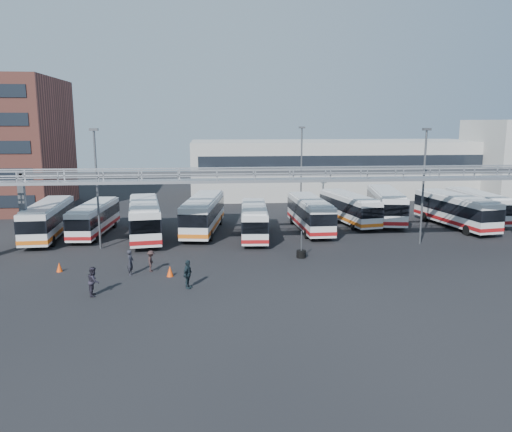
{
  "coord_description": "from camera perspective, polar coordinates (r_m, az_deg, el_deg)",
  "views": [
    {
      "loc": [
        -6.67,
        -34.64,
        10.7
      ],
      "look_at": [
        -2.78,
        6.0,
        3.0
      ],
      "focal_mm": 35.0,
      "sensor_mm": 36.0,
      "label": 1
    }
  ],
  "objects": [
    {
      "name": "warehouse",
      "position": [
        75.3,
        8.95,
        5.45
      ],
      "size": [
        42.0,
        14.0,
        8.0
      ],
      "primitive_type": "cube",
      "color": "#9E9E99",
      "rests_on": "ground"
    },
    {
      "name": "bus_6",
      "position": [
        54.1,
        10.58,
        0.98
      ],
      "size": [
        4.19,
        10.69,
        3.17
      ],
      "rotation": [
        0.0,
        0.0,
        0.17
      ],
      "color": "silver",
      "rests_on": "ground"
    },
    {
      "name": "bus_9",
      "position": [
        59.74,
        23.95,
        1.16
      ],
      "size": [
        2.49,
        10.52,
        3.19
      ],
      "rotation": [
        0.0,
        0.0,
        -0.0
      ],
      "color": "silver",
      "rests_on": "ground"
    },
    {
      "name": "bus_0",
      "position": [
        50.32,
        -22.66,
        -0.29
      ],
      "size": [
        3.07,
        11.06,
        3.33
      ],
      "rotation": [
        0.0,
        0.0,
        0.05
      ],
      "color": "silver",
      "rests_on": "ground"
    },
    {
      "name": "bus_8",
      "position": [
        55.11,
        21.83,
        0.71
      ],
      "size": [
        4.24,
        11.46,
        3.4
      ],
      "rotation": [
        0.0,
        0.0,
        0.15
      ],
      "color": "silver",
      "rests_on": "ground"
    },
    {
      "name": "pedestrian_c",
      "position": [
        37.11,
        -11.9,
        -5.06
      ],
      "size": [
        0.58,
        1.01,
        1.55
      ],
      "primitive_type": "imported",
      "rotation": [
        0.0,
        0.0,
        1.57
      ],
      "color": "#2D1E1E",
      "rests_on": "ground"
    },
    {
      "name": "gantry",
      "position": [
        41.38,
        3.86,
        3.45
      ],
      "size": [
        51.4,
        5.15,
        7.1
      ],
      "color": "#989AA0",
      "rests_on": "ground"
    },
    {
      "name": "bus_3",
      "position": [
        49.13,
        -6.04,
        0.36
      ],
      "size": [
        4.38,
        11.84,
        3.52
      ],
      "rotation": [
        0.0,
        0.0,
        -0.15
      ],
      "color": "silver",
      "rests_on": "ground"
    },
    {
      "name": "bus_7",
      "position": [
        56.09,
        14.61,
        1.33
      ],
      "size": [
        4.69,
        11.7,
        3.47
      ],
      "rotation": [
        0.0,
        0.0,
        -0.18
      ],
      "color": "silver",
      "rests_on": "ground"
    },
    {
      "name": "cone_right",
      "position": [
        35.81,
        -9.8,
        -6.24
      ],
      "size": [
        0.62,
        0.62,
        0.75
      ],
      "primitive_type": "cone",
      "rotation": [
        0.0,
        0.0,
        -0.4
      ],
      "color": "#E3430C",
      "rests_on": "ground"
    },
    {
      "name": "pedestrian_a",
      "position": [
        36.57,
        -14.16,
        -5.18
      ],
      "size": [
        0.54,
        0.72,
        1.82
      ],
      "primitive_type": "imported",
      "rotation": [
        0.0,
        0.0,
        1.41
      ],
      "color": "#22222A",
      "rests_on": "ground"
    },
    {
      "name": "ground",
      "position": [
        36.86,
        5.22,
        -6.24
      ],
      "size": [
        140.0,
        140.0,
        0.0
      ],
      "primitive_type": "plane",
      "color": "black",
      "rests_on": "ground"
    },
    {
      "name": "tire_stack",
      "position": [
        40.2,
        5.19,
        -4.26
      ],
      "size": [
        0.76,
        0.76,
        2.17
      ],
      "color": "black",
      "rests_on": "ground"
    },
    {
      "name": "bus_1",
      "position": [
        50.3,
        -17.99,
        -0.17
      ],
      "size": [
        3.09,
        10.18,
        3.05
      ],
      "rotation": [
        0.0,
        0.0,
        -0.08
      ],
      "color": "silver",
      "rests_on": "ground"
    },
    {
      "name": "light_pole_mid",
      "position": [
        45.9,
        18.61,
        3.91
      ],
      "size": [
        0.7,
        0.35,
        10.21
      ],
      "color": "#4C4F54",
      "rests_on": "ground"
    },
    {
      "name": "pedestrian_d",
      "position": [
        32.98,
        -7.81,
        -6.61
      ],
      "size": [
        0.84,
        1.21,
        1.9
      ],
      "primitive_type": "imported",
      "rotation": [
        0.0,
        0.0,
        1.19
      ],
      "color": "#19272E",
      "rests_on": "ground"
    },
    {
      "name": "pedestrian_b",
      "position": [
        33.0,
        -18.06,
        -7.09
      ],
      "size": [
        0.76,
        0.94,
        1.85
      ],
      "primitive_type": "imported",
      "rotation": [
        0.0,
        0.0,
        1.64
      ],
      "color": "black",
      "rests_on": "ground"
    },
    {
      "name": "bus_4",
      "position": [
        46.73,
        -0.23,
        -0.42
      ],
      "size": [
        3.07,
        10.25,
        3.07
      ],
      "rotation": [
        0.0,
        0.0,
        -0.07
      ],
      "color": "silver",
      "rests_on": "ground"
    },
    {
      "name": "bus_2",
      "position": [
        47.56,
        -12.62,
        -0.2
      ],
      "size": [
        4.18,
        11.75,
        3.49
      ],
      "rotation": [
        0.0,
        0.0,
        0.13
      ],
      "color": "silver",
      "rests_on": "ground"
    },
    {
      "name": "light_pole_back",
      "position": [
        57.85,
        5.21,
        5.71
      ],
      "size": [
        0.7,
        0.35,
        10.21
      ],
      "color": "#4C4F54",
      "rests_on": "ground"
    },
    {
      "name": "light_pole_left",
      "position": [
        43.93,
        -17.73,
        3.68
      ],
      "size": [
        0.7,
        0.35,
        10.21
      ],
      "color": "#4C4F54",
      "rests_on": "ground"
    },
    {
      "name": "cone_left",
      "position": [
        39.08,
        -21.56,
        -5.45
      ],
      "size": [
        0.45,
        0.45,
        0.69
      ],
      "primitive_type": "cone",
      "rotation": [
        0.0,
        0.0,
        0.04
      ],
      "color": "#E3430C",
      "rests_on": "ground"
    },
    {
      "name": "bus_5",
      "position": [
        49.92,
        6.18,
        0.37
      ],
      "size": [
        2.82,
        10.86,
        3.28
      ],
      "rotation": [
        0.0,
        0.0,
        0.03
      ],
      "color": "silver",
      "rests_on": "ground"
    }
  ]
}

